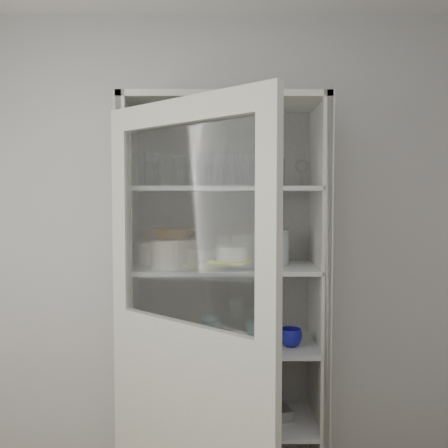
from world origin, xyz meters
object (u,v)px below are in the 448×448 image
at_px(goblet_3, 302,172).
at_px(plate_stack_back, 160,253).
at_px(teal_jar, 211,329).
at_px(tin_box, 273,414).
at_px(plate_stack_front, 174,260).
at_px(pantry_cabinet, 224,324).
at_px(measuring_cups, 193,342).
at_px(goblet_1, 200,173).
at_px(mug_white, 236,341).
at_px(glass_platter, 231,264).
at_px(grey_bowl_stack, 277,247).
at_px(white_ramekin, 231,253).
at_px(terracotta_bowl, 174,234).
at_px(white_canister, 159,329).
at_px(goblet_0, 184,171).
at_px(yellow_trivet, 231,261).
at_px(cupboard_door, 186,378).
at_px(goblet_2, 270,172).
at_px(mug_teal, 255,331).
at_px(cream_dish, 186,410).
at_px(mug_blue, 290,337).
at_px(cream_bowl, 174,246).

bearing_deg(goblet_3, plate_stack_back, 178.38).
distance_m(plate_stack_back, teal_jar, 0.48).
bearing_deg(tin_box, plate_stack_front, -173.79).
bearing_deg(pantry_cabinet, measuring_cups, -142.98).
height_order(goblet_1, mug_white, goblet_1).
xyz_separation_m(glass_platter, grey_bowl_stack, (0.24, 0.05, 0.08)).
distance_m(goblet_3, glass_platter, 0.62).
bearing_deg(white_ramekin, terracotta_bowl, -173.15).
xyz_separation_m(teal_jar, tin_box, (0.32, -0.04, -0.43)).
xyz_separation_m(plate_stack_front, white_canister, (-0.09, 0.11, -0.37)).
xyz_separation_m(terracotta_bowl, measuring_cups, (0.09, 0.01, -0.55)).
distance_m(goblet_0, teal_jar, 0.84).
xyz_separation_m(yellow_trivet, grey_bowl_stack, (0.24, 0.05, 0.06)).
xyz_separation_m(grey_bowl_stack, teal_jar, (-0.34, 0.02, -0.43)).
relative_size(goblet_3, grey_bowl_stack, 0.89).
relative_size(cupboard_door, grey_bowl_stack, 11.11).
bearing_deg(goblet_1, goblet_0, 162.67).
distance_m(goblet_2, glass_platter, 0.53).
bearing_deg(goblet_3, plate_stack_front, -165.96).
bearing_deg(terracotta_bowl, pantry_cabinet, 27.79).
distance_m(mug_teal, mug_white, 0.18).
height_order(white_ramekin, cream_dish, white_ramekin).
height_order(goblet_3, mug_teal, goblet_3).
bearing_deg(tin_box, goblet_2, 93.91).
distance_m(glass_platter, grey_bowl_stack, 0.25).
bearing_deg(goblet_3, cupboard_door, -132.79).
xyz_separation_m(cupboard_door, goblet_0, (-0.05, 0.61, 0.87)).
relative_size(goblet_3, plate_stack_back, 0.70).
height_order(mug_blue, white_canister, white_canister).
bearing_deg(grey_bowl_stack, measuring_cups, -171.17).
height_order(goblet_1, white_canister, goblet_1).
xyz_separation_m(plate_stack_front, tin_box, (0.50, 0.05, -0.81)).
height_order(terracotta_bowl, teal_jar, terracotta_bowl).
xyz_separation_m(goblet_1, cream_dish, (-0.07, -0.06, -1.24)).
bearing_deg(yellow_trivet, cream_bowl, -173.15).
bearing_deg(cupboard_door, goblet_3, 87.56).
bearing_deg(measuring_cups, white_canister, 152.24).
xyz_separation_m(goblet_1, yellow_trivet, (0.16, -0.10, -0.45)).
relative_size(pantry_cabinet, goblet_0, 12.31).
bearing_deg(goblet_3, goblet_0, -179.93).
xyz_separation_m(plate_stack_front, glass_platter, (0.28, 0.03, -0.03)).
relative_size(cream_bowl, teal_jar, 1.90).
distance_m(yellow_trivet, teal_jar, 0.39).
distance_m(cream_bowl, white_ramekin, 0.29).
distance_m(goblet_2, yellow_trivet, 0.52).
distance_m(mug_blue, tin_box, 0.43).
xyz_separation_m(pantry_cabinet, cream_bowl, (-0.25, -0.13, 0.43)).
distance_m(plate_stack_front, glass_platter, 0.29).
bearing_deg(goblet_1, yellow_trivet, -32.42).
xyz_separation_m(goblet_0, white_ramekin, (0.25, -0.13, -0.42)).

